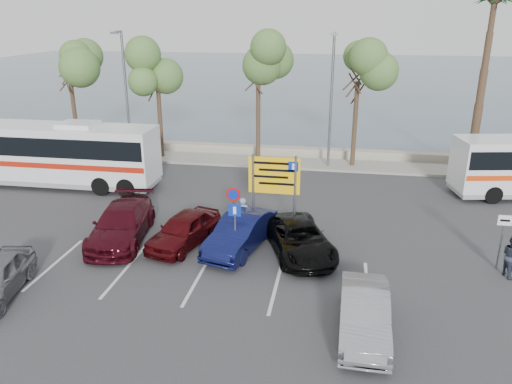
% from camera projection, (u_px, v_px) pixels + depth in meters
% --- Properties ---
extents(ground, '(120.00, 120.00, 0.00)m').
position_uv_depth(ground, '(236.00, 266.00, 19.16)').
color(ground, '#37373A').
rests_on(ground, ground).
extents(kerb_strip, '(44.00, 2.40, 0.15)m').
position_uv_depth(kerb_strip, '(281.00, 163.00, 32.12)').
color(kerb_strip, gray).
rests_on(kerb_strip, ground).
extents(seawall, '(48.00, 0.80, 0.60)m').
position_uv_depth(seawall, '(285.00, 151.00, 33.90)').
color(seawall, '#A19981').
rests_on(seawall, ground).
extents(sea, '(140.00, 140.00, 0.00)m').
position_uv_depth(sea, '(319.00, 78.00, 74.79)').
color(sea, '#425569').
rests_on(sea, ground).
extents(tree_far_left, '(3.20, 3.20, 7.60)m').
position_uv_depth(tree_far_left, '(68.00, 59.00, 32.23)').
color(tree_far_left, '#382619').
rests_on(tree_far_left, kerb_strip).
extents(tree_left, '(3.20, 3.20, 7.20)m').
position_uv_depth(tree_left, '(157.00, 66.00, 31.38)').
color(tree_left, '#382619').
rests_on(tree_left, kerb_strip).
extents(tree_mid, '(3.20, 3.20, 8.00)m').
position_uv_depth(tree_mid, '(258.00, 57.00, 30.13)').
color(tree_mid, '#382619').
rests_on(tree_mid, kerb_strip).
extents(tree_right, '(3.20, 3.20, 7.40)m').
position_uv_depth(tree_right, '(359.00, 67.00, 29.33)').
color(tree_right, '#382619').
rests_on(tree_right, kerb_strip).
extents(street_lamp_left, '(0.45, 1.15, 8.01)m').
position_uv_depth(street_lamp_left, '(125.00, 89.00, 31.73)').
color(street_lamp_left, slate).
rests_on(street_lamp_left, kerb_strip).
extents(street_lamp_right, '(0.45, 1.15, 8.01)m').
position_uv_depth(street_lamp_right, '(331.00, 94.00, 29.66)').
color(street_lamp_right, slate).
rests_on(street_lamp_right, kerb_strip).
extents(direction_sign, '(2.20, 0.12, 3.60)m').
position_uv_depth(direction_sign, '(274.00, 182.00, 21.14)').
color(direction_sign, slate).
rests_on(direction_sign, ground).
extents(sign_no_stop, '(0.60, 0.08, 2.35)m').
position_uv_depth(sign_no_stop, '(234.00, 205.00, 20.94)').
color(sign_no_stop, slate).
rests_on(sign_no_stop, ground).
extents(sign_parking, '(0.50, 0.07, 2.25)m').
position_uv_depth(sign_parking, '(235.00, 223.00, 19.43)').
color(sign_parking, slate).
rests_on(sign_parking, ground).
extents(sign_taxi, '(0.50, 0.07, 2.20)m').
position_uv_depth(sign_taxi, '(502.00, 235.00, 18.50)').
color(sign_taxi, slate).
rests_on(sign_taxi, ground).
extents(lane_markings, '(12.02, 4.20, 0.01)m').
position_uv_depth(lane_markings, '(201.00, 276.00, 18.42)').
color(lane_markings, silver).
rests_on(lane_markings, ground).
extents(coach_bus_left, '(11.74, 2.57, 3.66)m').
position_uv_depth(coach_bus_left, '(53.00, 156.00, 27.61)').
color(coach_bus_left, silver).
rests_on(coach_bus_left, ground).
extents(car_blue, '(2.56, 4.65, 1.45)m').
position_uv_depth(car_blue, '(241.00, 233.00, 20.33)').
color(car_blue, '#0E1343').
rests_on(car_blue, ground).
extents(car_maroon, '(2.85, 5.40, 1.49)m').
position_uv_depth(car_maroon, '(122.00, 224.00, 21.14)').
color(car_maroon, '#440B16').
rests_on(car_maroon, ground).
extents(car_red, '(2.68, 4.34, 1.38)m').
position_uv_depth(car_red, '(184.00, 230.00, 20.72)').
color(car_red, '#490A0E').
rests_on(car_red, ground).
extents(suv_black, '(3.68, 5.13, 1.30)m').
position_uv_depth(suv_black, '(299.00, 239.00, 19.97)').
color(suv_black, black).
rests_on(suv_black, ground).
extents(car_silver_b, '(1.48, 4.14, 1.36)m').
position_uv_depth(car_silver_b, '(364.00, 314.00, 14.94)').
color(car_silver_b, gray).
rests_on(car_silver_b, ground).
extents(pedestrian_near, '(0.70, 0.56, 1.67)m').
position_uv_depth(pedestrian_near, '(243.00, 216.00, 21.76)').
color(pedestrian_near, '#829ABD').
rests_on(pedestrian_near, ground).
extents(pedestrian_far, '(0.81, 0.93, 1.62)m').
position_uv_depth(pedestrian_far, '(512.00, 256.00, 18.21)').
color(pedestrian_far, '#2D3344').
rests_on(pedestrian_far, ground).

